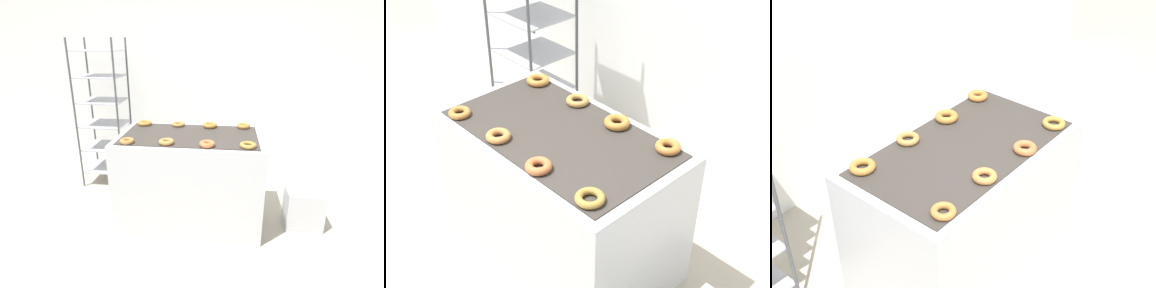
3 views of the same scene
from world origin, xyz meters
TOP-DOWN VIEW (x-y plane):
  - wall_back at (0.00, 2.12)m, footprint 8.00×0.05m
  - fryer_machine at (0.00, 0.67)m, footprint 1.46×0.85m
  - baking_rack_cart at (-1.25, 1.48)m, footprint 0.57×0.50m
  - donut_near_left at (-0.55, 0.36)m, footprint 0.14×0.14m
  - donut_near_midleft at (-0.18, 0.38)m, footprint 0.14×0.14m
  - donut_near_midright at (0.19, 0.36)m, footprint 0.14×0.14m
  - donut_near_right at (0.56, 0.38)m, footprint 0.15×0.15m
  - donut_far_left at (-0.55, 0.98)m, footprint 0.15×0.15m
  - donut_far_midleft at (-0.17, 0.98)m, footprint 0.15×0.15m
  - donut_far_midright at (0.18, 0.97)m, footprint 0.15×0.15m
  - donut_far_right at (0.54, 0.99)m, footprint 0.14×0.14m

SIDE VIEW (x-z plane):
  - fryer_machine at x=0.00m, z-range 0.00..0.96m
  - baking_rack_cart at x=-1.25m, z-range 0.02..1.91m
  - donut_near_right at x=0.56m, z-range 0.96..1.00m
  - donut_near_left at x=-0.55m, z-range 0.96..1.00m
  - donut_far_midleft at x=-0.17m, z-range 0.96..1.00m
  - donut_near_midleft at x=-0.18m, z-range 0.96..1.01m
  - donut_far_left at x=-0.55m, z-range 0.96..1.01m
  - donut_far_right at x=0.54m, z-range 0.96..1.01m
  - donut_near_midright at x=0.19m, z-range 0.96..1.01m
  - donut_far_midright at x=0.18m, z-range 0.96..1.01m
  - wall_back at x=0.00m, z-range 0.00..2.80m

